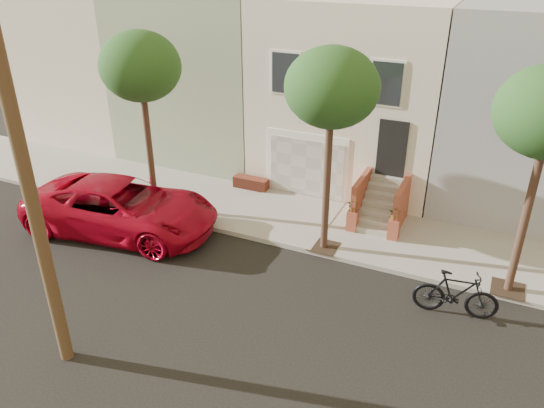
% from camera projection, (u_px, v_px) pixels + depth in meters
% --- Properties ---
extents(ground, '(90.00, 90.00, 0.00)m').
position_uv_depth(ground, '(240.00, 312.00, 14.18)').
color(ground, black).
rests_on(ground, ground).
extents(sidewalk, '(40.00, 3.70, 0.15)m').
position_uv_depth(sidewalk, '(310.00, 222.00, 18.48)').
color(sidewalk, gray).
rests_on(sidewalk, ground).
extents(house_row, '(33.10, 11.70, 7.00)m').
position_uv_depth(house_row, '(364.00, 84.00, 21.60)').
color(house_row, beige).
rests_on(house_row, sidewalk).
extents(tree_left, '(2.70, 2.57, 6.30)m').
position_uv_depth(tree_left, '(140.00, 68.00, 17.00)').
color(tree_left, '#2D2116').
rests_on(tree_left, sidewalk).
extents(tree_mid, '(2.70, 2.57, 6.30)m').
position_uv_depth(tree_mid, '(332.00, 89.00, 14.59)').
color(tree_mid, '#2D2116').
rests_on(tree_mid, sidewalk).
extents(pickup_truck, '(6.86, 3.85, 1.81)m').
position_uv_depth(pickup_truck, '(121.00, 207.00, 17.71)').
color(pickup_truck, '#A6061C').
rests_on(pickup_truck, ground).
extents(motorcycle, '(2.26, 0.93, 1.32)m').
position_uv_depth(motorcycle, '(456.00, 294.00, 13.82)').
color(motorcycle, black).
rests_on(motorcycle, ground).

